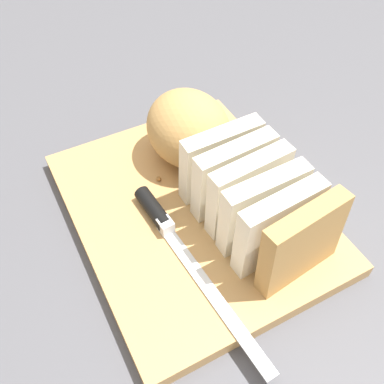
{
  "coord_description": "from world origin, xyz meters",
  "views": [
    {
      "loc": [
        0.34,
        -0.18,
        0.5
      ],
      "look_at": [
        0.0,
        0.0,
        0.05
      ],
      "focal_mm": 40.69,
      "sensor_mm": 36.0,
      "label": 1
    }
  ],
  "objects": [
    {
      "name": "crumb_stray_left",
      "position": [
        -0.04,
        0.02,
        0.03
      ],
      "size": [
        0.01,
        0.01,
        0.01
      ],
      "primitive_type": "sphere",
      "color": "#996633",
      "rests_on": "cutting_board"
    },
    {
      "name": "crumb_near_knife",
      "position": [
        -0.07,
        -0.02,
        0.03
      ],
      "size": [
        0.01,
        0.01,
        0.01
      ],
      "primitive_type": "sphere",
      "color": "#996633",
      "rests_on": "cutting_board"
    },
    {
      "name": "bread_loaf",
      "position": [
        -0.01,
        0.05,
        0.08
      ],
      "size": [
        0.34,
        0.15,
        0.11
      ],
      "rotation": [
        0.0,
        0.0,
        0.07
      ],
      "color": "tan",
      "rests_on": "cutting_board"
    },
    {
      "name": "crumb_near_loaf",
      "position": [
        0.0,
        0.05,
        0.03
      ],
      "size": [
        0.01,
        0.01,
        0.01
      ],
      "primitive_type": "sphere",
      "color": "#996633",
      "rests_on": "cutting_board"
    },
    {
      "name": "ground_plane",
      "position": [
        0.0,
        0.0,
        0.0
      ],
      "size": [
        3.0,
        3.0,
        0.0
      ],
      "primitive_type": "plane",
      "color": "#4C4C51"
    },
    {
      "name": "cutting_board",
      "position": [
        0.0,
        0.0,
        0.01
      ],
      "size": [
        0.39,
        0.31,
        0.02
      ],
      "primitive_type": "cube",
      "rotation": [
        0.0,
        0.0,
        -0.0
      ],
      "color": "tan",
      "rests_on": "ground_plane"
    },
    {
      "name": "bread_knife",
      "position": [
        0.02,
        -0.05,
        0.03
      ],
      "size": [
        0.3,
        0.04,
        0.02
      ],
      "rotation": [
        0.0,
        0.0,
        0.07
      ],
      "color": "silver",
      "rests_on": "cutting_board"
    }
  ]
}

